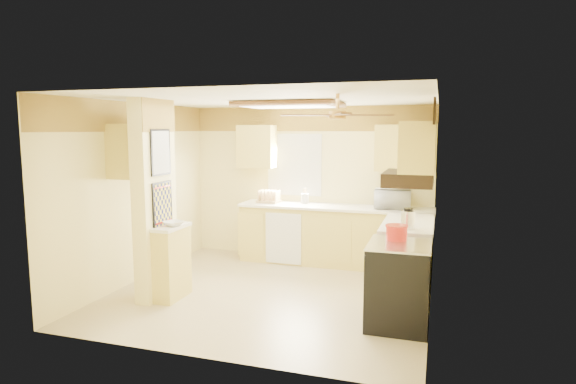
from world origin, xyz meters
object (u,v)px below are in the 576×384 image
(bowl, at_px, (173,223))
(kettle, at_px, (408,219))
(stove, at_px, (399,284))
(dutch_oven, at_px, (397,232))
(microwave, at_px, (393,199))

(bowl, relative_size, kettle, 0.93)
(bowl, distance_m, kettle, 2.88)
(stove, relative_size, bowl, 3.88)
(dutch_oven, bearing_deg, stove, -72.45)
(bowl, xyz_separation_m, dutch_oven, (2.71, 0.17, 0.03))
(bowl, bearing_deg, dutch_oven, 3.54)
(stove, height_order, microwave, microwave)
(microwave, xyz_separation_m, dutch_oven, (0.23, -2.01, -0.09))
(stove, relative_size, dutch_oven, 3.68)
(microwave, relative_size, dutch_oven, 2.13)
(bowl, height_order, kettle, kettle)
(stove, relative_size, microwave, 1.73)
(stove, height_order, kettle, kettle)
(bowl, bearing_deg, microwave, 41.30)
(bowl, relative_size, dutch_oven, 0.95)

